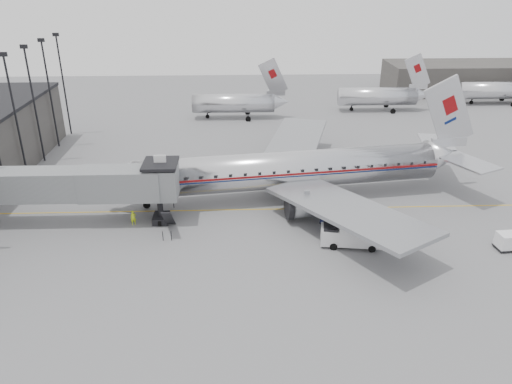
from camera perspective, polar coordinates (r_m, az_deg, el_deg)
The scene contains 13 objects.
ground at distance 48.63m, azimuth -0.38°, elevation -5.14°, with size 160.00×160.00×0.00m, color slate.
hangar at distance 114.24m, azimuth 22.29°, elevation 12.00°, with size 30.00×12.00×6.00m, color #3C3936.
apron_line at distance 54.09m, azimuth 2.59°, elevation -1.95°, with size 0.15×60.00×0.01m, color gold.
jet_bridge at distance 52.36m, azimuth -19.08°, elevation 0.77°, with size 21.00×6.20×7.10m.
floodlight_masts at distance 63.17m, azimuth -26.85°, elevation 7.44°, with size 0.90×42.25×15.25m.
distant_aircraft_near at distance 86.95m, azimuth -2.48°, elevation 10.19°, with size 16.39×3.20×10.26m.
distant_aircraft_mid at distance 94.34m, azimuth 13.81°, elevation 10.64°, with size 16.39×3.20×10.26m.
distant_aircraft_far at distance 106.87m, azimuth 25.93°, elevation 10.48°, with size 16.39×3.20×10.26m.
airliner at distance 55.76m, azimuth 4.51°, elevation 2.59°, with size 41.98×38.65×13.32m.
service_van at distance 47.38m, azimuth 10.92°, elevation -4.58°, with size 5.81×2.93×2.62m.
baggage_cart_navy at distance 50.84m, azimuth 8.62°, elevation -3.02°, with size 2.36×2.12×1.52m.
baggage_cart_white at distance 51.73m, azimuth 26.87°, elevation -5.02°, with size 2.19×1.74×1.63m.
ramp_worker at distance 52.01m, azimuth -13.84°, elevation -2.88°, with size 0.56×0.37×1.54m, color #C3DF1A.
Camera 1 is at (-1.27, -42.33, 23.90)m, focal length 35.00 mm.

